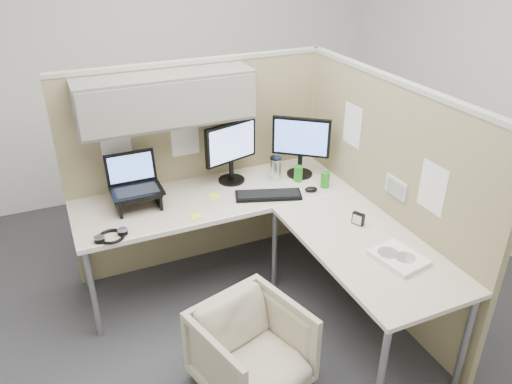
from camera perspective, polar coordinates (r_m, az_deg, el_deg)
name	(u,v)px	position (r m, az deg, el deg)	size (l,w,h in m)	color
ground	(257,315)	(3.66, 0.15, -13.86)	(4.50, 4.50, 0.00)	#303035
partition_back	(184,136)	(3.69, -8.19, 6.33)	(2.00, 0.36, 1.63)	#998D64
partition_right	(380,194)	(3.55, 14.03, -0.21)	(0.07, 2.03, 1.63)	#998D64
desk	(267,220)	(3.39, 1.23, -3.26)	(2.00, 1.98, 0.73)	beige
office_chair	(252,347)	(3.02, -0.50, -17.30)	(0.57, 0.54, 0.59)	beige
monitor_left	(231,148)	(3.70, -2.89, 5.08)	(0.43, 0.20, 0.47)	black
monitor_right	(301,142)	(3.81, 5.15, 5.71)	(0.37, 0.30, 0.47)	black
laptop_station	(136,188)	(3.51, -13.59, 0.44)	(0.34, 0.29, 0.36)	black
keyboard	(268,195)	(3.58, 1.42, -0.37)	(0.47, 0.16, 0.02)	black
mouse	(311,189)	(3.68, 6.31, 0.32)	(0.10, 0.06, 0.03)	black
travel_mug	(275,168)	(3.80, 2.23, 2.72)	(0.09, 0.09, 0.18)	silver
soda_can_green	(325,180)	(3.73, 7.91, 1.41)	(0.07, 0.07, 0.12)	#268C1E
soda_can_silver	(298,174)	(3.80, 4.85, 2.11)	(0.07, 0.07, 0.12)	#268C1E
sticky_note_d	(214,196)	(3.60, -4.84, -0.44)	(0.08, 0.08, 0.01)	#FCFB42
sticky_note_a	(196,217)	(3.36, -6.89, -2.81)	(0.08, 0.08, 0.01)	#FCFB42
headphones	(111,236)	(3.24, -16.21, -4.87)	(0.21, 0.20, 0.03)	black
paper_stack	(398,258)	(3.04, 15.96, -7.23)	(0.28, 0.33, 0.03)	white
desk_clock	(358,219)	(3.31, 11.61, -3.01)	(0.06, 0.09, 0.08)	black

